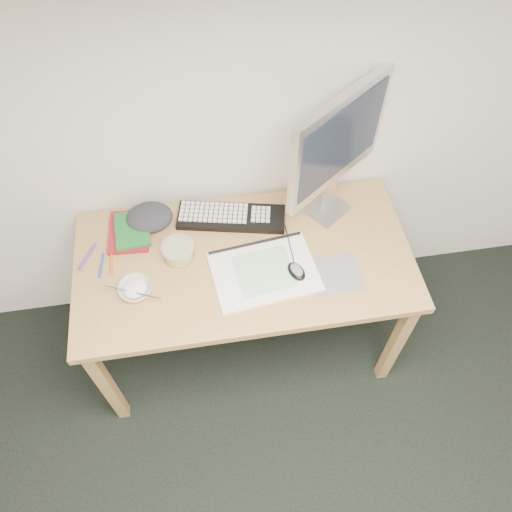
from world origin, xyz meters
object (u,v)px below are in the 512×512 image
at_px(desk, 245,270).
at_px(keyboard, 231,217).
at_px(sketchpad, 264,272).
at_px(rice_bowl, 135,289).
at_px(monitor, 338,144).

relative_size(desk, keyboard, 3.00).
bearing_deg(keyboard, sketchpad, -59.95).
distance_m(sketchpad, keyboard, 0.31).
relative_size(sketchpad, keyboard, 0.89).
distance_m(keyboard, rice_bowl, 0.52).
height_order(desk, sketchpad, sketchpad).
height_order(sketchpad, rice_bowl, rice_bowl).
bearing_deg(desk, monitor, 27.71).
distance_m(monitor, rice_bowl, 0.97).
bearing_deg(rice_bowl, desk, 11.76).
relative_size(sketchpad, monitor, 0.68).
xyz_separation_m(desk, sketchpad, (0.07, -0.08, 0.09)).
distance_m(desk, sketchpad, 0.14).
distance_m(sketchpad, rice_bowl, 0.52).
xyz_separation_m(desk, rice_bowl, (-0.45, -0.09, 0.10)).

